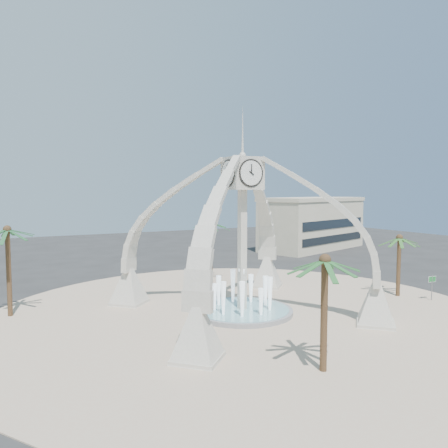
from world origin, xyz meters
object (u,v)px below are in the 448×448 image
palm_east (399,238)px  street_sign (432,282)px  clock_tower (242,232)px  fountain (242,310)px  palm_north (211,223)px  palm_south (325,262)px  palm_west (7,231)px

palm_east → street_sign: bearing=-62.9°
clock_tower → palm_east: bearing=-6.6°
fountain → palm_north: (3.21, 12.08, 6.00)m
palm_south → street_sign: bearing=21.3°
palm_south → fountain: bearing=81.6°
palm_south → palm_north: bearing=78.3°
clock_tower → palm_south: clock_tower is taller
palm_north → street_sign: bearing=-50.2°
palm_east → street_sign: size_ratio=2.67×
palm_east → palm_south: size_ratio=0.90×
clock_tower → street_sign: 18.08m
street_sign → clock_tower: bearing=171.8°
palm_south → street_sign: (18.59, 7.26, -4.33)m
clock_tower → palm_south: bearing=-98.4°
clock_tower → palm_east: (15.58, -1.79, -1.11)m
palm_east → palm_west: 33.24m
fountain → palm_south: bearing=-98.4°
fountain → palm_north: 13.87m
fountain → street_sign: fountain is taller
palm_east → palm_south: (-17.29, -9.80, 0.61)m
clock_tower → fountain: bearing=90.0°
palm_west → street_sign: bearing=-20.1°
street_sign → palm_west: bearing=166.1°
palm_east → palm_west: size_ratio=0.82×
fountain → palm_south: palm_south is taller
fountain → palm_north: bearing=75.1°
palm_west → palm_south: size_ratio=1.10×
fountain → palm_east: size_ratio=1.30×
clock_tower → fountain: 6.20m
palm_east → palm_north: size_ratio=0.87×
fountain → palm_east: (15.58, -1.79, 5.09)m
palm_east → palm_west: (-31.81, 9.56, 1.28)m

